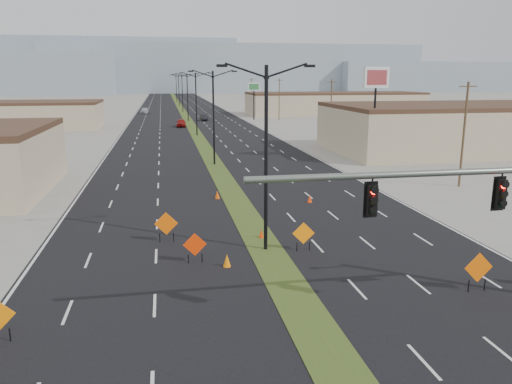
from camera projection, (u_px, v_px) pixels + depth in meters
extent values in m
plane|color=gray|center=(339.00, 372.00, 16.31)|extent=(600.00, 600.00, 0.00)
cube|color=black|center=(187.00, 119.00, 112.09)|extent=(25.00, 400.00, 0.02)
cube|color=#344D1B|center=(187.00, 119.00, 112.09)|extent=(2.00, 400.00, 0.04)
cube|color=#C1AD8A|center=(16.00, 116.00, 91.55)|extent=(30.00, 14.00, 4.50)
cube|color=#C1AD8A|center=(471.00, 129.00, 64.81)|extent=(36.00, 18.00, 5.50)
cube|color=#C1AD8A|center=(334.00, 104.00, 127.83)|extent=(44.00, 16.00, 5.00)
cube|color=#899BAA|center=(236.00, 69.00, 307.58)|extent=(220.00, 50.00, 28.00)
cube|color=#899BAA|center=(451.00, 77.00, 323.92)|extent=(160.00, 50.00, 18.00)
cube|color=#899BAA|center=(121.00, 66.00, 313.89)|extent=(140.00, 50.00, 32.00)
cylinder|color=slate|center=(465.00, 172.00, 17.76)|extent=(16.00, 0.24, 0.24)
cube|color=black|center=(372.00, 200.00, 17.34)|extent=(0.50, 0.28, 1.30)
sphere|color=#FF0C05|center=(374.00, 191.00, 17.11)|extent=(0.22, 0.22, 0.22)
cube|color=black|center=(500.00, 194.00, 18.23)|extent=(0.50, 0.28, 1.30)
sphere|color=#FF0C05|center=(504.00, 186.00, 18.00)|extent=(0.22, 0.22, 0.22)
cylinder|color=black|center=(266.00, 161.00, 26.67)|extent=(0.20, 0.20, 10.00)
cube|color=black|center=(222.00, 66.00, 25.14)|extent=(0.55, 0.24, 0.14)
cube|color=black|center=(310.00, 66.00, 25.96)|extent=(0.55, 0.24, 0.14)
cylinder|color=black|center=(214.00, 119.00, 53.49)|extent=(0.20, 0.20, 10.00)
cube|color=black|center=(191.00, 71.00, 51.96)|extent=(0.55, 0.24, 0.14)
cube|color=black|center=(234.00, 71.00, 52.78)|extent=(0.55, 0.24, 0.14)
cylinder|color=black|center=(196.00, 105.00, 80.31)|extent=(0.20, 0.20, 10.00)
cube|color=black|center=(181.00, 73.00, 78.78)|extent=(0.55, 0.24, 0.14)
cube|color=black|center=(210.00, 73.00, 79.60)|extent=(0.55, 0.24, 0.14)
cylinder|color=black|center=(188.00, 98.00, 107.13)|extent=(0.20, 0.20, 10.00)
cube|color=black|center=(176.00, 74.00, 105.60)|extent=(0.55, 0.24, 0.14)
cube|color=black|center=(198.00, 74.00, 106.42)|extent=(0.55, 0.24, 0.14)
cylinder|color=black|center=(182.00, 93.00, 133.95)|extent=(0.20, 0.20, 10.00)
cube|color=black|center=(173.00, 74.00, 132.42)|extent=(0.55, 0.24, 0.14)
cube|color=black|center=(190.00, 74.00, 133.24)|extent=(0.55, 0.24, 0.14)
cylinder|color=black|center=(179.00, 90.00, 160.77)|extent=(0.20, 0.20, 10.00)
cube|color=black|center=(171.00, 75.00, 159.25)|extent=(0.55, 0.24, 0.14)
cube|color=black|center=(186.00, 75.00, 160.06)|extent=(0.55, 0.24, 0.14)
cylinder|color=black|center=(176.00, 88.00, 187.59)|extent=(0.20, 0.20, 10.00)
cube|color=black|center=(170.00, 75.00, 186.07)|extent=(0.55, 0.24, 0.14)
cube|color=black|center=(182.00, 75.00, 186.88)|extent=(0.55, 0.24, 0.14)
cylinder|color=#4C3823|center=(464.00, 135.00, 42.78)|extent=(0.20, 0.20, 9.00)
cube|color=#4C3823|center=(468.00, 86.00, 41.85)|extent=(1.60, 0.10, 0.10)
cylinder|color=#4C3823|center=(331.00, 109.00, 76.30)|extent=(0.20, 0.20, 9.00)
cube|color=#4C3823|center=(332.00, 82.00, 75.37)|extent=(1.60, 0.10, 0.10)
cylinder|color=#4C3823|center=(279.00, 99.00, 109.83)|extent=(0.20, 0.20, 9.00)
cube|color=#4C3823|center=(279.00, 80.00, 108.90)|extent=(1.60, 0.10, 0.10)
cylinder|color=#4C3823|center=(252.00, 94.00, 143.35)|extent=(0.20, 0.20, 9.00)
cube|color=#4C3823|center=(252.00, 79.00, 142.43)|extent=(1.60, 0.10, 0.10)
imported|color=maroon|center=(181.00, 123.00, 95.28)|extent=(1.93, 4.43, 1.48)
imported|color=black|center=(204.00, 118.00, 109.02)|extent=(1.55, 3.98, 1.29)
imported|color=#AFB4B9|center=(145.00, 111.00, 129.94)|extent=(2.15, 4.73, 1.34)
cylinder|color=black|center=(10.00, 335.00, 18.10)|extent=(0.05, 0.05, 0.54)
cube|color=red|center=(195.00, 244.00, 25.57)|extent=(1.21, 0.04, 1.21)
cylinder|color=black|center=(188.00, 259.00, 25.68)|extent=(0.05, 0.05, 0.50)
cylinder|color=black|center=(202.00, 258.00, 25.81)|extent=(0.05, 0.05, 0.50)
cube|color=#E25504|center=(166.00, 224.00, 28.81)|extent=(1.35, 0.09, 1.35)
cylinder|color=black|center=(160.00, 238.00, 28.93)|extent=(0.05, 0.05, 0.56)
cylinder|color=black|center=(174.00, 237.00, 29.07)|extent=(0.05, 0.05, 0.56)
cube|color=orange|center=(304.00, 233.00, 27.35)|extent=(1.23, 0.14, 1.23)
cylinder|color=black|center=(297.00, 247.00, 27.46)|extent=(0.05, 0.05, 0.51)
cylinder|color=black|center=(309.00, 246.00, 27.59)|extent=(0.05, 0.05, 0.51)
cube|color=#E05804|center=(479.00, 268.00, 22.13)|extent=(1.38, 0.06, 1.38)
cylinder|color=black|center=(469.00, 286.00, 22.25)|extent=(0.05, 0.05, 0.57)
cylinder|color=black|center=(485.00, 285.00, 22.39)|extent=(0.05, 0.05, 0.57)
cone|color=orange|center=(227.00, 261.00, 25.20)|extent=(0.50, 0.50, 0.67)
cone|color=#EA3304|center=(261.00, 234.00, 29.70)|extent=(0.40, 0.40, 0.54)
cone|color=#FF3905|center=(310.00, 199.00, 38.09)|extent=(0.48, 0.48, 0.61)
cone|color=#DD4C04|center=(217.00, 195.00, 39.29)|extent=(0.45, 0.45, 0.65)
cylinder|color=black|center=(374.00, 123.00, 55.81)|extent=(0.24, 0.24, 8.63)
cube|color=white|center=(376.00, 77.00, 54.68)|extent=(3.37, 1.30, 2.27)
cube|color=maroon|center=(377.00, 77.00, 54.49)|extent=(2.63, 0.82, 1.59)
cylinder|color=black|center=(254.00, 105.00, 109.94)|extent=(0.24, 0.24, 6.70)
cube|color=white|center=(254.00, 87.00, 109.06)|extent=(2.66, 0.54, 1.76)
cube|color=#348344|center=(254.00, 87.00, 108.87)|extent=(2.11, 0.21, 1.23)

